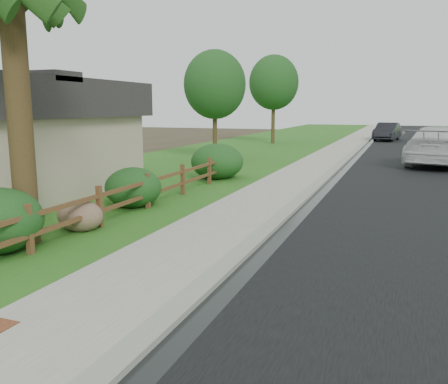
% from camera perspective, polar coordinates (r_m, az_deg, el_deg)
% --- Properties ---
extents(ground, '(120.00, 120.00, 0.00)m').
position_cam_1_polar(ground, '(6.40, -14.96, -18.35)').
color(ground, '#3C2F21').
extents(road, '(8.00, 90.00, 0.02)m').
position_cam_1_polar(road, '(39.65, 22.41, 5.06)').
color(road, black).
rests_on(road, ground).
extents(curb, '(0.40, 90.00, 0.12)m').
position_cam_1_polar(curb, '(39.74, 16.34, 5.49)').
color(curb, gray).
rests_on(curb, ground).
extents(wet_gutter, '(0.50, 90.00, 0.00)m').
position_cam_1_polar(wet_gutter, '(39.72, 16.84, 5.41)').
color(wet_gutter, black).
rests_on(wet_gutter, road).
extents(sidewalk, '(2.20, 90.00, 0.10)m').
position_cam_1_polar(sidewalk, '(39.86, 14.47, 5.58)').
color(sidewalk, gray).
rests_on(sidewalk, ground).
extents(grass_strip, '(1.60, 90.00, 0.06)m').
position_cam_1_polar(grass_strip, '(40.11, 11.76, 5.69)').
color(grass_strip, '#275518').
rests_on(grass_strip, ground).
extents(lawn_near, '(9.00, 90.00, 0.04)m').
position_cam_1_polar(lawn_near, '(41.23, 4.57, 5.97)').
color(lawn_near, '#275518').
rests_on(lawn_near, ground).
extents(ranch_fence, '(0.12, 16.92, 1.10)m').
position_cam_1_polar(ranch_fence, '(13.18, -11.75, -0.54)').
color(ranch_fence, '#4D2C19').
rests_on(ranch_fence, ground).
extents(white_suv, '(4.38, 7.47, 2.03)m').
position_cam_1_polar(white_suv, '(27.29, 24.75, 5.08)').
color(white_suv, silver).
rests_on(white_suv, road).
extents(dark_car_mid, '(2.64, 4.45, 1.42)m').
position_cam_1_polar(dark_car_mid, '(37.84, 24.63, 5.78)').
color(dark_car_mid, black).
rests_on(dark_car_mid, road).
extents(dark_car_far, '(2.40, 5.10, 1.62)m').
position_cam_1_polar(dark_car_far, '(45.89, 19.02, 6.89)').
color(dark_car_far, black).
rests_on(dark_car_far, road).
extents(boulder, '(1.29, 1.03, 0.80)m').
position_cam_1_polar(boulder, '(12.12, -16.92, -2.76)').
color(boulder, brown).
rests_on(boulder, ground).
extents(shrub_c, '(2.04, 2.04, 1.23)m').
position_cam_1_polar(shrub_c, '(14.62, -10.87, 0.52)').
color(shrub_c, '#1F4217').
rests_on(shrub_c, ground).
extents(shrub_d, '(2.67, 2.67, 1.51)m').
position_cam_1_polar(shrub_d, '(20.03, -0.83, 3.69)').
color(shrub_d, '#1F4217').
rests_on(shrub_d, ground).
extents(tree_near_left, '(3.49, 3.49, 6.18)m').
position_cam_1_polar(tree_near_left, '(27.17, -1.12, 12.77)').
color(tree_near_left, '#3C2B18').
rests_on(tree_near_left, ground).
extents(tree_mid_left, '(4.05, 4.05, 7.24)m').
position_cam_1_polar(tree_mid_left, '(39.99, 6.01, 12.95)').
color(tree_mid_left, '#3C2B18').
rests_on(tree_mid_left, ground).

